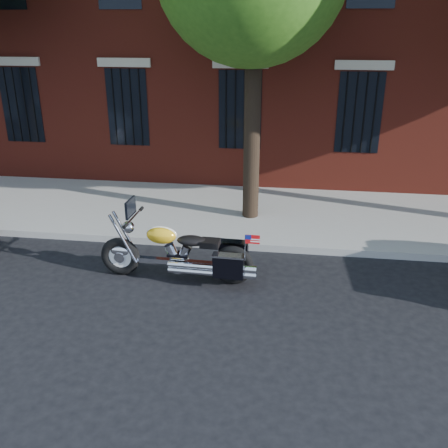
# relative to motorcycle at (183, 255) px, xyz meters

# --- Properties ---
(ground) EXTENTS (120.00, 120.00, 0.00)m
(ground) POSITION_rel_motorcycle_xyz_m (0.42, 0.08, -0.50)
(ground) COLOR black
(ground) RESTS_ON ground
(curb) EXTENTS (40.00, 0.16, 0.15)m
(curb) POSITION_rel_motorcycle_xyz_m (0.42, 1.46, -0.42)
(curb) COLOR gray
(curb) RESTS_ON ground
(sidewalk) EXTENTS (40.00, 3.60, 0.15)m
(sidewalk) POSITION_rel_motorcycle_xyz_m (0.42, 3.34, -0.42)
(sidewalk) COLOR gray
(sidewalk) RESTS_ON ground
(motorcycle) EXTENTS (2.92, 0.86, 1.48)m
(motorcycle) POSITION_rel_motorcycle_xyz_m (0.00, 0.00, 0.00)
(motorcycle) COLOR black
(motorcycle) RESTS_ON ground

